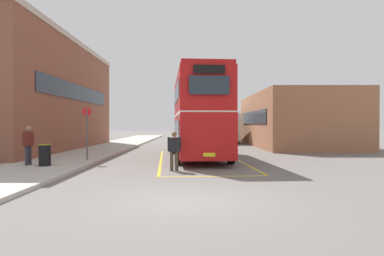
% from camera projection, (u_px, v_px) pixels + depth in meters
% --- Properties ---
extents(ground_plane, '(135.60, 135.60, 0.00)m').
position_uv_depth(ground_plane, '(189.00, 153.00, 23.22)').
color(ground_plane, '#66605B').
extents(sidewalk_left, '(4.00, 57.60, 0.14)m').
position_uv_depth(sidewalk_left, '(102.00, 149.00, 25.61)').
color(sidewalk_left, '#B2ADA3').
rests_on(sidewalk_left, ground).
extents(brick_building_left, '(5.59, 18.64, 8.00)m').
position_uv_depth(brick_building_left, '(41.00, 96.00, 25.18)').
color(brick_building_left, brown).
rests_on(brick_building_left, ground).
extents(depot_building_right, '(7.15, 14.96, 4.53)m').
position_uv_depth(depot_building_right, '(292.00, 120.00, 30.46)').
color(depot_building_right, '#9E6647').
rests_on(depot_building_right, ground).
extents(double_decker_bus, '(3.36, 9.97, 4.75)m').
position_uv_depth(double_decker_bus, '(198.00, 114.00, 19.65)').
color(double_decker_bus, black).
rests_on(double_decker_bus, ground).
extents(single_deck_bus, '(3.23, 9.20, 3.02)m').
position_uv_depth(single_deck_bus, '(220.00, 127.00, 36.93)').
color(single_deck_bus, black).
rests_on(single_deck_bus, ground).
extents(pedestrian_boarding, '(0.55, 0.24, 1.63)m').
position_uv_depth(pedestrian_boarding, '(174.00, 148.00, 14.29)').
color(pedestrian_boarding, '#473828').
rests_on(pedestrian_boarding, ground).
extents(pedestrian_waiting_near, '(0.32, 0.56, 1.72)m').
position_uv_depth(pedestrian_waiting_near, '(27.00, 142.00, 15.14)').
color(pedestrian_waiting_near, '#2D2D38').
rests_on(pedestrian_waiting_near, sidewalk_left).
extents(litter_bin, '(0.53, 0.53, 0.94)m').
position_uv_depth(litter_bin, '(44.00, 155.00, 14.89)').
color(litter_bin, black).
rests_on(litter_bin, sidewalk_left).
extents(bus_stop_sign, '(0.43, 0.14, 2.63)m').
position_uv_depth(bus_stop_sign, '(86.00, 128.00, 17.39)').
color(bus_stop_sign, '#4C4C51').
rests_on(bus_stop_sign, sidewalk_left).
extents(bay_marking_yellow, '(5.07, 12.12, 0.01)m').
position_uv_depth(bay_marking_yellow, '(200.00, 162.00, 17.82)').
color(bay_marking_yellow, gold).
rests_on(bay_marking_yellow, ground).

